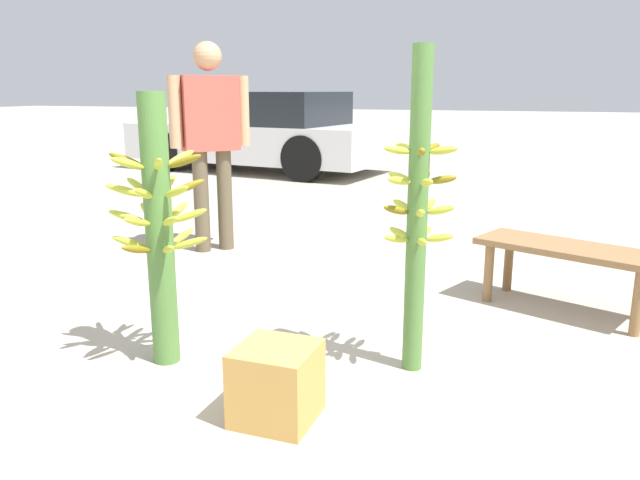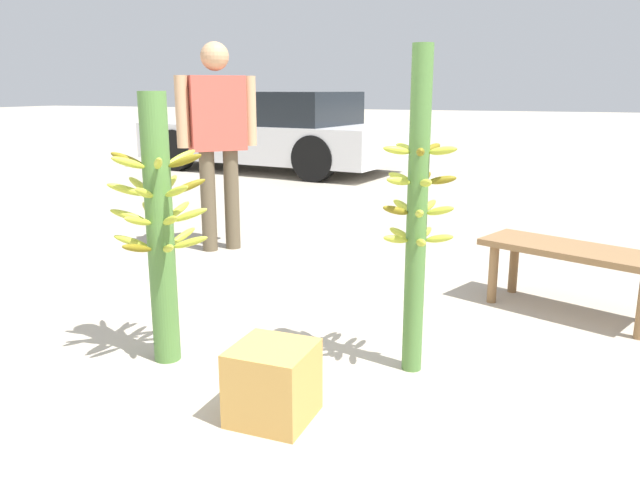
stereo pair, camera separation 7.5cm
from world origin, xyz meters
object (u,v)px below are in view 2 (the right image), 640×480
at_px(banana_stalk_left, 160,226).
at_px(banana_stalk_center, 417,212).
at_px(market_bench, 574,258).
at_px(produce_crate, 273,383).
at_px(vendor_person, 217,129).
at_px(parked_car, 272,132).

xyz_separation_m(banana_stalk_left, banana_stalk_center, (1.20, 0.35, 0.09)).
relative_size(market_bench, produce_crate, 3.64).
height_order(vendor_person, produce_crate, vendor_person).
distance_m(banana_stalk_center, parked_car, 7.98).
bearing_deg(market_bench, vendor_person, -170.60).
bearing_deg(vendor_person, produce_crate, -100.57).
distance_m(vendor_person, parked_car, 5.49).
bearing_deg(banana_stalk_center, parked_car, 120.77).
height_order(vendor_person, market_bench, vendor_person).
relative_size(banana_stalk_left, market_bench, 1.15).
bearing_deg(banana_stalk_left, banana_stalk_center, 16.29).
bearing_deg(vendor_person, parked_car, 66.08).
xyz_separation_m(vendor_person, produce_crate, (1.68, -2.44, -0.87)).
xyz_separation_m(banana_stalk_left, market_bench, (1.93, 1.50, -0.35)).
bearing_deg(banana_stalk_left, market_bench, 37.85).
xyz_separation_m(banana_stalk_center, vendor_person, (-2.11, 1.75, 0.23)).
bearing_deg(banana_stalk_center, market_bench, 57.61).
bearing_deg(parked_car, vendor_person, -151.06).
bearing_deg(parked_car, banana_stalk_left, -150.41).
bearing_deg(banana_stalk_left, vendor_person, 113.31).
bearing_deg(parked_car, banana_stalk_center, -141.41).
distance_m(parked_car, produce_crate, 8.40).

